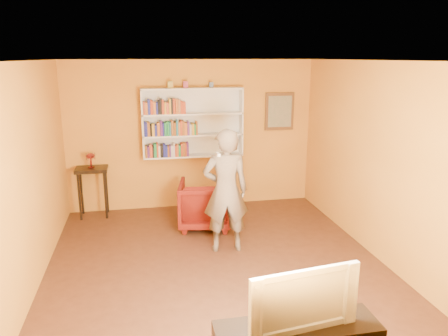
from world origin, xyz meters
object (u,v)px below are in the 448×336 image
(armchair, at_px, (205,204))
(television, at_px, (299,295))
(person, at_px, (226,191))
(console_table, at_px, (92,176))
(bookshelf, at_px, (192,123))
(ruby_lustre, at_px, (91,157))

(armchair, height_order, television, television)
(person, bearing_deg, console_table, -38.12)
(bookshelf, xyz_separation_m, television, (0.31, -4.66, -0.80))
(ruby_lustre, xyz_separation_m, armchair, (1.85, -0.86, -0.68))
(bookshelf, relative_size, console_table, 2.04)
(console_table, height_order, television, television)
(ruby_lustre, bearing_deg, armchair, -24.95)
(armchair, bearing_deg, person, 109.90)
(ruby_lustre, bearing_deg, bookshelf, 5.10)
(bookshelf, relative_size, ruby_lustre, 7.03)
(armchair, xyz_separation_m, person, (0.16, -0.95, 0.51))
(bookshelf, relative_size, person, 1.00)
(person, height_order, television, person)
(console_table, xyz_separation_m, ruby_lustre, (-0.00, 0.00, 0.34))
(armchair, relative_size, television, 0.87)
(console_table, xyz_separation_m, person, (2.01, -1.81, 0.17))
(bookshelf, xyz_separation_m, armchair, (0.06, -1.02, -1.20))
(person, bearing_deg, television, 95.79)
(person, bearing_deg, armchair, -76.79)
(ruby_lustre, bearing_deg, television, -65.00)
(bookshelf, distance_m, console_table, 1.99)
(bookshelf, xyz_separation_m, ruby_lustre, (-1.79, -0.16, -0.53))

